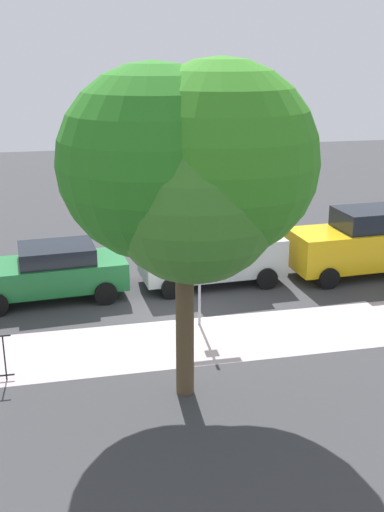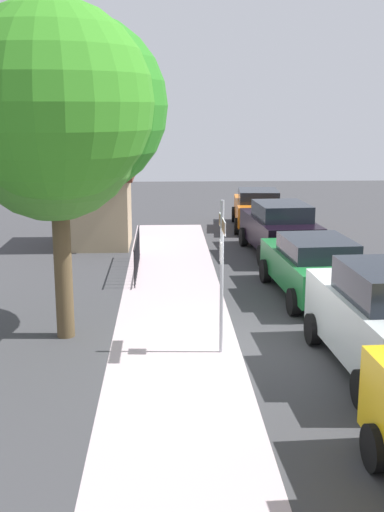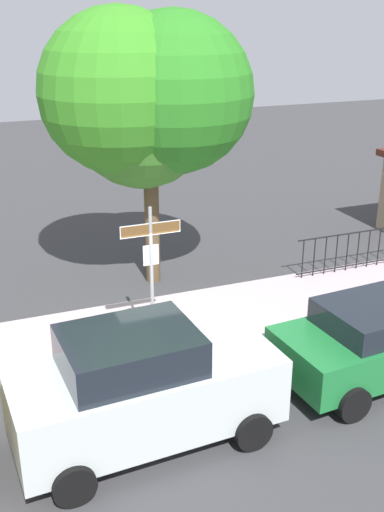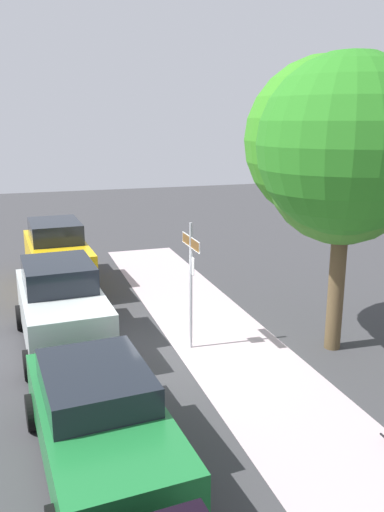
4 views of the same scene
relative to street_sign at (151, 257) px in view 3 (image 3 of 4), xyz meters
name	(u,v)px [view 3 (image 3 of 4)]	position (x,y,z in m)	size (l,w,h in m)	color
ground_plane	(167,353)	(0.16, -0.40, -2.00)	(60.00, 60.00, 0.00)	#38383A
sidewalk_strip	(229,310)	(2.16, 0.90, -2.00)	(24.00, 2.60, 0.00)	#B4A0A5
street_sign	(151,257)	(0.00, 0.00, 0.00)	(1.23, 0.07, 3.02)	#9EA0A5
shade_tree	(143,102)	(0.86, 3.05, 2.57)	(4.93, 4.00, 6.68)	brown
car_silver	(144,387)	(-1.08, -2.87, -0.99)	(4.33, 2.18, 2.02)	silver
iron_fence	(358,249)	(6.41, 1.90, -1.44)	(3.74, 0.04, 1.07)	black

